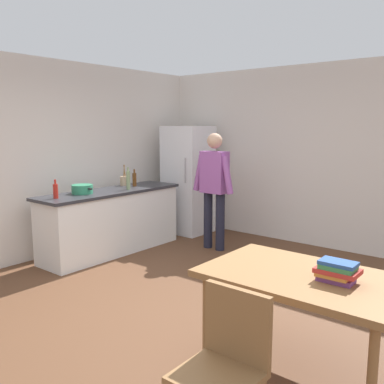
{
  "coord_description": "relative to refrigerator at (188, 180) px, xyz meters",
  "views": [
    {
      "loc": [
        2.6,
        -3.04,
        1.8
      ],
      "look_at": [
        -0.8,
        1.15,
        0.95
      ],
      "focal_mm": 39.31,
      "sensor_mm": 36.0,
      "label": 1
    }
  ],
  "objects": [
    {
      "name": "ground_plane",
      "position": [
        1.9,
        -2.4,
        -0.9
      ],
      "size": [
        14.0,
        14.0,
        0.0
      ],
      "primitive_type": "plane",
      "color": "brown"
    },
    {
      "name": "wall_back",
      "position": [
        1.9,
        0.6,
        0.45
      ],
      "size": [
        6.4,
        0.12,
        2.7
      ],
      "primitive_type": "cube",
      "color": "silver",
      "rests_on": "ground_plane"
    },
    {
      "name": "wall_left",
      "position": [
        -0.7,
        -2.2,
        0.45
      ],
      "size": [
        0.12,
        5.6,
        2.7
      ],
      "primitive_type": "cube",
      "color": "silver",
      "rests_on": "ground_plane"
    },
    {
      "name": "kitchen_counter",
      "position": [
        -0.1,
        -1.6,
        -0.45
      ],
      "size": [
        0.64,
        2.2,
        0.9
      ],
      "color": "white",
      "rests_on": "ground_plane"
    },
    {
      "name": "refrigerator",
      "position": [
        0.0,
        0.0,
        0.0
      ],
      "size": [
        0.7,
        0.67,
        1.8
      ],
      "color": "white",
      "rests_on": "ground_plane"
    },
    {
      "name": "person",
      "position": [
        0.95,
        -0.55,
        0.08
      ],
      "size": [
        0.7,
        0.22,
        1.7
      ],
      "color": "#1E1E2D",
      "rests_on": "ground_plane"
    },
    {
      "name": "dining_table",
      "position": [
        3.3,
        -2.7,
        -0.23
      ],
      "size": [
        1.4,
        0.9,
        0.75
      ],
      "color": "olive",
      "rests_on": "ground_plane"
    },
    {
      "name": "chair",
      "position": [
        3.3,
        -3.67,
        -0.37
      ],
      "size": [
        0.42,
        0.42,
        0.91
      ],
      "rotation": [
        0.0,
        0.0,
        -0.22
      ],
      "color": "olive",
      "rests_on": "ground_plane"
    },
    {
      "name": "cooking_pot",
      "position": [
        -0.17,
        -2.03,
        0.06
      ],
      "size": [
        0.4,
        0.28,
        0.12
      ],
      "color": "#2D845B",
      "rests_on": "kitchen_counter"
    },
    {
      "name": "utensil_jar",
      "position": [
        -0.32,
        -1.15,
        0.08
      ],
      "size": [
        0.11,
        0.11,
        0.32
      ],
      "color": "tan",
      "rests_on": "kitchen_counter"
    },
    {
      "name": "bottle_vinegar_tall",
      "position": [
        0.04,
        -1.39,
        0.14
      ],
      "size": [
        0.06,
        0.06,
        0.32
      ],
      "color": "gray",
      "rests_on": "kitchen_counter"
    },
    {
      "name": "bottle_sauce_red",
      "position": [
        -0.11,
        -2.48,
        0.1
      ],
      "size": [
        0.06,
        0.06,
        0.24
      ],
      "color": "#B22319",
      "rests_on": "kitchen_counter"
    },
    {
      "name": "bottle_beer_brown",
      "position": [
        -0.13,
        -1.11,
        0.11
      ],
      "size": [
        0.06,
        0.06,
        0.26
      ],
      "color": "#5B3314",
      "rests_on": "kitchen_counter"
    },
    {
      "name": "book_stack",
      "position": [
        3.54,
        -2.7,
        -0.07
      ],
      "size": [
        0.28,
        0.2,
        0.15
      ],
      "color": "#753D7F",
      "rests_on": "dining_table"
    }
  ]
}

